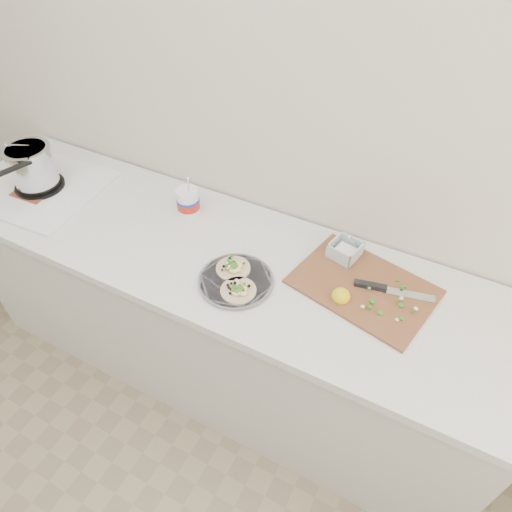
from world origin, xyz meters
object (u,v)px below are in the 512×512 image
at_px(taco_plate, 236,279).
at_px(tub, 188,200).
at_px(bacon_plate, 26,199).
at_px(stove, 35,174).
at_px(cutboard, 363,281).

xyz_separation_m(taco_plate, tub, (-0.37, 0.26, 0.05)).
bearing_deg(tub, bacon_plate, -158.75).
distance_m(stove, bacon_plate, 0.12).
bearing_deg(tub, taco_plate, -34.83).
height_order(cutboard, bacon_plate, cutboard).
relative_size(tub, bacon_plate, 0.88).
xyz_separation_m(tub, bacon_plate, (-0.68, -0.26, -0.06)).
xyz_separation_m(stove, cutboard, (1.47, 0.12, -0.07)).
distance_m(cutboard, bacon_plate, 1.48).
xyz_separation_m(stove, taco_plate, (1.06, -0.09, -0.07)).
xyz_separation_m(cutboard, bacon_plate, (-1.46, -0.21, -0.01)).
xyz_separation_m(taco_plate, cutboard, (0.41, 0.20, 0.00)).
relative_size(cutboard, bacon_plate, 2.19).
height_order(taco_plate, tub, tub).
xyz_separation_m(taco_plate, bacon_plate, (-1.05, -0.01, -0.01)).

